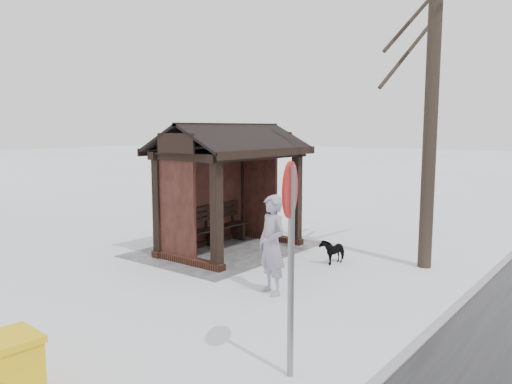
{
  "coord_description": "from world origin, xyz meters",
  "views": [
    {
      "loc": [
        8.99,
        7.78,
        2.99
      ],
      "look_at": [
        0.05,
        0.8,
        1.52
      ],
      "focal_mm": 35.0,
      "sensor_mm": 36.0,
      "label": 1
    }
  ],
  "objects_px": {
    "pedestrian": "(272,245)",
    "dog": "(333,251)",
    "bus_shelter": "(226,162)",
    "road_sign": "(290,225)"
  },
  "relations": [
    {
      "from": "dog",
      "to": "bus_shelter",
      "type": "bearing_deg",
      "value": -160.79
    },
    {
      "from": "bus_shelter",
      "to": "pedestrian",
      "type": "height_order",
      "value": "bus_shelter"
    },
    {
      "from": "pedestrian",
      "to": "road_sign",
      "type": "xyz_separation_m",
      "value": [
        2.29,
        1.94,
        0.95
      ]
    },
    {
      "from": "dog",
      "to": "pedestrian",
      "type": "bearing_deg",
      "value": -79.14
    },
    {
      "from": "bus_shelter",
      "to": "dog",
      "type": "xyz_separation_m",
      "value": [
        -0.55,
        2.65,
        -1.89
      ]
    },
    {
      "from": "pedestrian",
      "to": "road_sign",
      "type": "bearing_deg",
      "value": -30.08
    },
    {
      "from": "dog",
      "to": "road_sign",
      "type": "bearing_deg",
      "value": -58.99
    },
    {
      "from": "bus_shelter",
      "to": "pedestrian",
      "type": "distance_m",
      "value": 3.63
    },
    {
      "from": "bus_shelter",
      "to": "pedestrian",
      "type": "relative_size",
      "value": 2.0
    },
    {
      "from": "pedestrian",
      "to": "dog",
      "type": "xyz_separation_m",
      "value": [
        -2.49,
        -0.15,
        -0.62
      ]
    }
  ]
}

